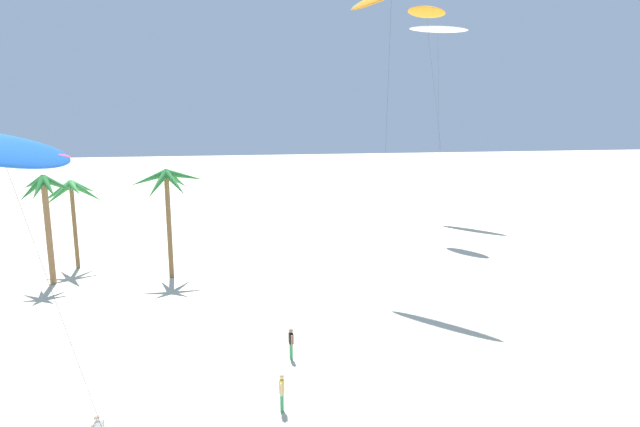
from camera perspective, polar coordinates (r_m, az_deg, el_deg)
name	(u,v)px	position (r m, az deg, el deg)	size (l,w,h in m)	color
palm_tree_2	(45,196)	(41.37, -27.31, 1.64)	(3.90, 3.72, 7.81)	olive
palm_tree_3	(71,195)	(44.88, -25.05, 1.82)	(4.62, 4.70, 6.97)	brown
palm_tree_4	(168,188)	(39.73, -15.99, 2.65)	(5.22, 4.53, 8.06)	brown
flying_kite_1	(0,150)	(19.80, -31.00, 5.85)	(5.52, 5.56, 11.98)	blue
flying_kite_4	(438,29)	(64.90, 12.48, 18.67)	(5.59, 10.50, 21.99)	white
flying_kite_5	(426,12)	(55.97, 11.28, 20.37)	(3.56, 7.08, 22.41)	orange
person_foreground_walker	(282,391)	(22.87, -4.11, -18.39)	(0.25, 0.50, 1.65)	#338E56
person_near_right	(291,342)	(27.02, -3.12, -13.61)	(0.22, 0.51, 1.61)	#338E56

